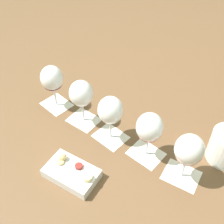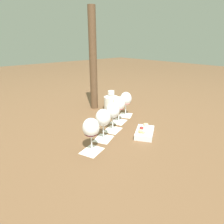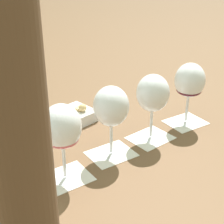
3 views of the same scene
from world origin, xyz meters
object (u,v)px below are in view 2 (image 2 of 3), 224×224
object	(u,v)px
wine_glass_4	(91,129)
umbrella_pole	(93,60)
ceramic_vase	(111,102)
wine_glass_3	(103,119)
wine_glass_0	(126,100)
snack_dish	(144,132)
wine_glass_1	(119,105)
wine_glass_2	(113,112)

from	to	relation	value
wine_glass_4	umbrella_pole	xyz separation A→B (m)	(-0.44, -0.55, 0.27)
ceramic_vase	wine_glass_3	bearing A→B (deg)	43.08
wine_glass_0	snack_dish	xyz separation A→B (m)	(0.16, 0.31, -0.11)
wine_glass_1	wine_glass_2	bearing A→B (deg)	30.91
snack_dish	wine_glass_0	bearing A→B (deg)	-116.57
wine_glass_4	umbrella_pole	world-z (taller)	umbrella_pole
wine_glass_0	wine_glass_4	bearing A→B (deg)	26.10
wine_glass_0	wine_glass_1	distance (m)	0.14
wine_glass_0	wine_glass_4	size ratio (longest dim) A/B	1.00
wine_glass_0	snack_dish	size ratio (longest dim) A/B	0.93
ceramic_vase	snack_dish	bearing A→B (deg)	71.54
wine_glass_4	ceramic_vase	bearing A→B (deg)	-140.70
ceramic_vase	umbrella_pole	xyz separation A→B (m)	(0.07, -0.14, 0.32)
snack_dish	umbrella_pole	distance (m)	0.73
ceramic_vase	snack_dish	xyz separation A→B (m)	(0.16, 0.48, -0.05)
wine_glass_3	ceramic_vase	xyz separation A→B (m)	(-0.38, -0.35, -0.06)
wine_glass_2	umbrella_pole	distance (m)	0.54
snack_dish	wine_glass_4	bearing A→B (deg)	-10.75
wine_glass_0	umbrella_pole	xyz separation A→B (m)	(0.06, -0.31, 0.27)
umbrella_pole	wine_glass_2	bearing A→B (deg)	66.97
wine_glass_2	snack_dish	bearing A→B (deg)	116.67
wine_glass_0	wine_glass_2	distance (m)	0.28
wine_glass_1	wine_glass_3	xyz separation A→B (m)	(0.25, 0.13, -0.00)
wine_glass_2	wine_glass_1	bearing A→B (deg)	-149.09
wine_glass_3	umbrella_pole	size ratio (longest dim) A/B	0.23
wine_glass_0	wine_glass_4	xyz separation A→B (m)	(0.50, 0.25, -0.00)
wine_glass_1	wine_glass_2	xyz separation A→B (m)	(0.12, 0.07, -0.00)
snack_dish	wine_glass_3	bearing A→B (deg)	-31.13
wine_glass_0	wine_glass_2	bearing A→B (deg)	27.34
wine_glass_3	ceramic_vase	bearing A→B (deg)	-136.92
wine_glass_0	snack_dish	world-z (taller)	wine_glass_0
wine_glass_0	wine_glass_4	world-z (taller)	same
wine_glass_0	snack_dish	bearing A→B (deg)	63.43
wine_glass_0	wine_glass_4	distance (m)	0.56
wine_glass_1	wine_glass_4	distance (m)	0.42
wine_glass_0	wine_glass_1	size ratio (longest dim) A/B	1.00
wine_glass_2	wine_glass_3	xyz separation A→B (m)	(0.12, 0.05, 0.00)
wine_glass_0	wine_glass_3	xyz separation A→B (m)	(0.37, 0.18, -0.00)
wine_glass_3	umbrella_pole	bearing A→B (deg)	-122.21
ceramic_vase	wine_glass_4	bearing A→B (deg)	39.30
ceramic_vase	umbrella_pole	world-z (taller)	umbrella_pole
wine_glass_1	snack_dish	world-z (taller)	wine_glass_1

